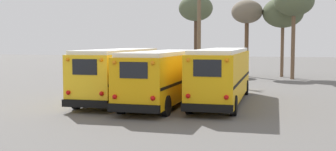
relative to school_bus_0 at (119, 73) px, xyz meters
name	(u,v)px	position (x,y,z in m)	size (l,w,h in m)	color
ground_plane	(166,104)	(3.03, -0.52, -1.66)	(160.00, 160.00, 0.00)	#5B5956
school_bus_0	(119,73)	(0.00, 0.00, 0.00)	(2.75, 10.02, 3.06)	yellow
school_bus_1	(164,75)	(3.03, -0.83, -0.03)	(2.58, 9.99, 2.99)	#E5A00C
school_bus_2	(222,74)	(6.06, 0.64, 0.03)	(2.59, 10.96, 3.10)	#EAAA0F
utility_pole	(199,33)	(2.14, 13.52, 2.61)	(1.80, 0.34, 8.32)	brown
bare_tree_0	(283,13)	(9.27, 20.30, 4.71)	(4.02, 4.02, 7.92)	brown
bare_tree_1	(247,13)	(5.76, 20.01, 4.73)	(3.12, 3.12, 7.71)	brown
bare_tree_2	(196,9)	(-0.16, 23.15, 5.51)	(3.81, 3.81, 8.69)	#473323
bare_tree_3	(294,2)	(10.24, 17.84, 5.52)	(3.66, 3.66, 8.65)	brown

